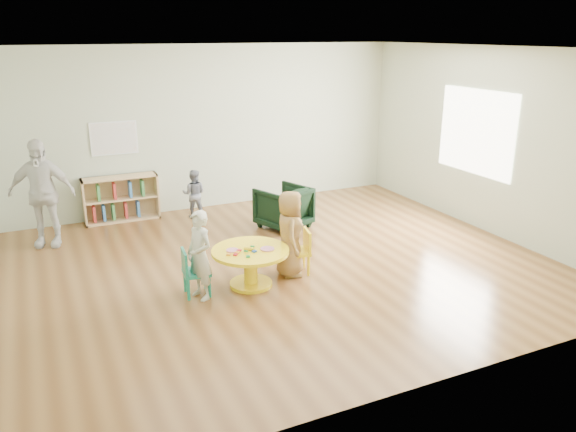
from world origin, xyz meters
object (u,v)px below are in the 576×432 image
object	(u,v)px
toddler	(194,194)
adult_caretaker	(42,193)
kid_chair_right	(300,250)
child_right	(290,234)
child_left	(200,255)
activity_table	(250,261)
armchair	(284,207)
bookshelf	(120,199)
kid_chair_left	(193,271)

from	to	relation	value
toddler	adult_caretaker	size ratio (longest dim) A/B	0.52
kid_chair_right	toddler	bearing A→B (deg)	24.27
child_right	adult_caretaker	bearing A→B (deg)	69.46
child_left	child_right	distance (m)	1.24
activity_table	armchair	world-z (taller)	armchair
activity_table	child_right	world-z (taller)	child_right
child_left	toddler	distance (m)	3.05
child_left	bookshelf	bearing A→B (deg)	167.13
kid_chair_right	child_left	world-z (taller)	child_left
armchair	child_left	distance (m)	2.68
activity_table	toddler	distance (m)	2.90
activity_table	kid_chair_left	bearing A→B (deg)	177.01
bookshelf	adult_caretaker	xyz separation A→B (m)	(-1.17, -0.72, 0.42)
armchair	child_right	distance (m)	1.86
armchair	child_right	bearing A→B (deg)	47.30
kid_chair_right	bookshelf	distance (m)	3.63
bookshelf	adult_caretaker	size ratio (longest dim) A/B	0.76
activity_table	bookshelf	world-z (taller)	bookshelf
kid_chair_left	armchair	size ratio (longest dim) A/B	0.78
child_right	toddler	world-z (taller)	child_right
adult_caretaker	activity_table	bearing A→B (deg)	-30.85
child_right	toddler	size ratio (longest dim) A/B	1.36
kid_chair_right	toddler	xyz separation A→B (m)	(-0.61, 2.79, 0.10)
adult_caretaker	kid_chair_right	bearing A→B (deg)	-21.58
child_left	adult_caretaker	distance (m)	3.05
kid_chair_left	toddler	world-z (taller)	toddler
bookshelf	toddler	size ratio (longest dim) A/B	1.46
armchair	child_left	bearing A→B (deg)	23.50
kid_chair_left	kid_chair_right	distance (m)	1.44
kid_chair_right	kid_chair_left	bearing A→B (deg)	104.47
kid_chair_right	child_right	world-z (taller)	child_right
child_left	adult_caretaker	world-z (taller)	adult_caretaker
child_left	kid_chair_left	bearing A→B (deg)	-165.15
toddler	activity_table	bearing A→B (deg)	112.98
toddler	bookshelf	bearing A→B (deg)	6.93
activity_table	adult_caretaker	distance (m)	3.40
kid_chair_right	armchair	world-z (taller)	armchair
child_left	toddler	world-z (taller)	child_left
armchair	child_left	xyz separation A→B (m)	(-1.92, -1.87, 0.20)
kid_chair_right	toddler	size ratio (longest dim) A/B	0.70
activity_table	toddler	bearing A→B (deg)	87.65
child_right	kid_chair_left	bearing A→B (deg)	113.56
kid_chair_right	adult_caretaker	world-z (taller)	adult_caretaker
bookshelf	kid_chair_right	bearing A→B (deg)	-61.07
bookshelf	child_left	xyz separation A→B (m)	(0.38, -3.34, 0.17)
kid_chair_right	bookshelf	xyz separation A→B (m)	(-1.75, 3.18, 0.06)
kid_chair_right	child_right	size ratio (longest dim) A/B	0.52
activity_table	kid_chair_left	world-z (taller)	kid_chair_left
bookshelf	child_right	distance (m)	3.57
toddler	adult_caretaker	world-z (taller)	adult_caretaker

